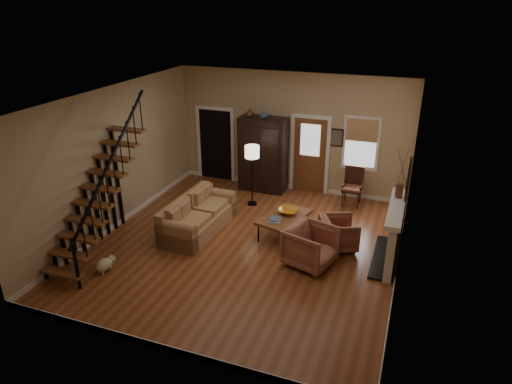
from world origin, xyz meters
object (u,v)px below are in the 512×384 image
(sofa, at_px, (198,216))
(armchair_right, at_px, (339,233))
(side_chair, at_px, (352,187))
(armoire, at_px, (263,154))
(floor_lamp, at_px, (252,176))
(armchair_left, at_px, (311,246))
(coffee_table, at_px, (284,226))

(sofa, bearing_deg, armchair_right, 8.66)
(side_chair, bearing_deg, sofa, -139.21)
(sofa, bearing_deg, armoire, 80.87)
(armchair_right, height_order, floor_lamp, floor_lamp)
(armchair_left, bearing_deg, coffee_table, 58.18)
(armoire, relative_size, armchair_right, 2.67)
(sofa, height_order, armchair_right, sofa)
(armoire, xyz_separation_m, armchair_left, (2.23, -3.40, -0.63))
(armchair_left, height_order, floor_lamp, floor_lamp)
(armchair_left, bearing_deg, armoire, 49.94)
(sofa, xyz_separation_m, floor_lamp, (0.66, 1.84, 0.41))
(armchair_right, relative_size, floor_lamp, 0.48)
(armoire, distance_m, armchair_right, 3.73)
(armchair_left, height_order, armchair_right, armchair_left)
(coffee_table, bearing_deg, armchair_right, -5.21)
(sofa, xyz_separation_m, coffee_table, (1.94, 0.48, -0.15))
(sofa, height_order, coffee_table, sofa)
(armchair_left, distance_m, floor_lamp, 3.20)
(armoire, relative_size, floor_lamp, 1.29)
(armoire, xyz_separation_m, coffee_table, (1.36, -2.42, -0.80))
(armoire, distance_m, sofa, 3.03)
(armoire, bearing_deg, floor_lamp, -86.01)
(armoire, relative_size, side_chair, 2.06)
(coffee_table, height_order, side_chair, side_chair)
(floor_lamp, bearing_deg, armchair_right, -29.81)
(armoire, relative_size, coffee_table, 1.58)
(armchair_left, relative_size, floor_lamp, 0.57)
(armoire, bearing_deg, armchair_right, -43.82)
(armoire, xyz_separation_m, side_chair, (2.55, -0.20, -0.54))
(armoire, height_order, sofa, armoire)
(sofa, xyz_separation_m, armchair_right, (3.22, 0.36, -0.05))
(floor_lamp, relative_size, side_chair, 1.59)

